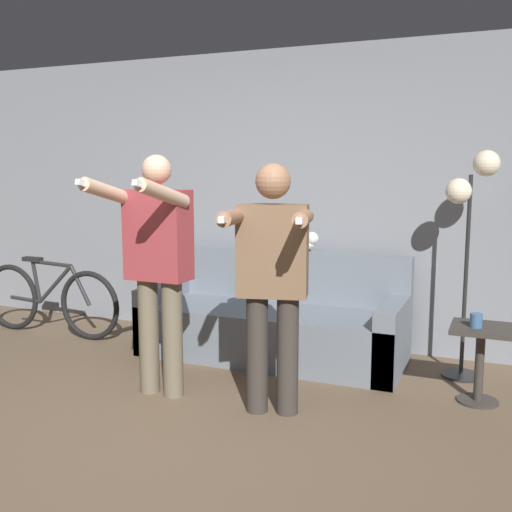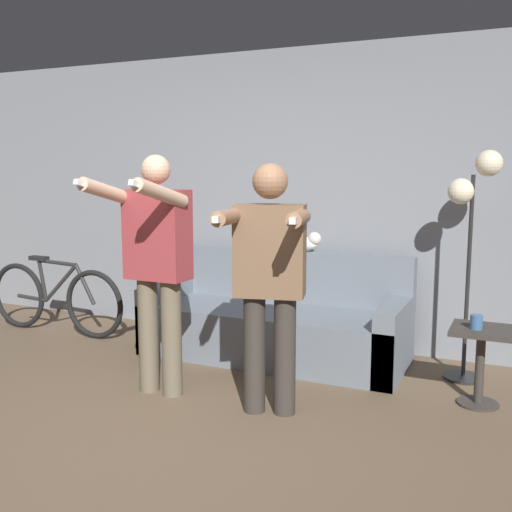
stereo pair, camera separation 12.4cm
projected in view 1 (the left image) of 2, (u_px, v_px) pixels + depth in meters
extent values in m
plane|color=brown|center=(124.00, 458.00, 3.26)|extent=(16.00, 16.00, 0.00)
cube|color=gray|center=(285.00, 198.00, 5.38)|extent=(10.00, 0.05, 2.60)
cube|color=slate|center=(271.00, 333.00, 4.97)|extent=(2.17, 0.83, 0.42)
cube|color=slate|center=(286.00, 275.00, 5.23)|extent=(2.17, 0.14, 0.44)
cube|color=slate|center=(167.00, 313.00, 5.35)|extent=(0.16, 0.83, 0.56)
cube|color=slate|center=(393.00, 338.00, 4.58)|extent=(0.16, 0.83, 0.56)
cylinder|color=#6B604C|center=(149.00, 335.00, 4.18)|extent=(0.14, 0.14, 0.81)
cylinder|color=#6B604C|center=(173.00, 339.00, 4.11)|extent=(0.14, 0.14, 0.81)
cube|color=#9E383D|center=(158.00, 235.00, 4.04)|extent=(0.44, 0.23, 0.61)
sphere|color=#D8AD8C|center=(157.00, 170.00, 3.98)|extent=(0.20, 0.20, 0.20)
cylinder|color=#D8AD8C|center=(109.00, 192.00, 3.86)|extent=(0.10, 0.51, 0.21)
cube|color=white|center=(84.00, 184.00, 3.63)|extent=(0.04, 0.13, 0.06)
cylinder|color=#D8AD8C|center=(163.00, 194.00, 3.70)|extent=(0.10, 0.51, 0.21)
cube|color=white|center=(140.00, 185.00, 3.47)|extent=(0.04, 0.13, 0.06)
cylinder|color=#38332D|center=(257.00, 354.00, 3.84)|extent=(0.14, 0.14, 0.77)
cylinder|color=#38332D|center=(288.00, 355.00, 3.81)|extent=(0.14, 0.14, 0.77)
cube|color=brown|center=(273.00, 251.00, 3.73)|extent=(0.48, 0.32, 0.58)
sphere|color=#9E7051|center=(273.00, 181.00, 3.67)|extent=(0.22, 0.22, 0.22)
cylinder|color=#9E7051|center=(232.00, 217.00, 3.49)|extent=(0.21, 0.51, 0.11)
cube|color=white|center=(223.00, 219.00, 3.24)|extent=(0.06, 0.13, 0.04)
cylinder|color=#9E7051|center=(303.00, 218.00, 3.42)|extent=(0.21, 0.51, 0.11)
cube|color=white|center=(300.00, 220.00, 3.18)|extent=(0.06, 0.13, 0.04)
ellipsoid|color=silver|center=(297.00, 243.00, 5.15)|extent=(0.32, 0.15, 0.13)
sphere|color=silver|center=(312.00, 239.00, 5.09)|extent=(0.11, 0.11, 0.11)
ellipsoid|color=silver|center=(279.00, 247.00, 5.24)|extent=(0.18, 0.04, 0.04)
cone|color=silver|center=(309.00, 234.00, 5.07)|extent=(0.03, 0.03, 0.03)
cone|color=silver|center=(311.00, 233.00, 5.11)|extent=(0.03, 0.03, 0.03)
cylinder|color=black|center=(461.00, 375.00, 4.54)|extent=(0.30, 0.30, 0.02)
cylinder|color=black|center=(466.00, 278.00, 4.43)|extent=(0.03, 0.03, 1.52)
sphere|color=#F4E5C1|center=(487.00, 163.00, 4.27)|extent=(0.19, 0.19, 0.19)
sphere|color=#F4E5C1|center=(459.00, 191.00, 4.37)|extent=(0.19, 0.19, 0.19)
cylinder|color=#38332D|center=(477.00, 401.00, 4.04)|extent=(0.27, 0.27, 0.02)
cylinder|color=#38332D|center=(479.00, 367.00, 4.01)|extent=(0.06, 0.06, 0.50)
cube|color=#38332D|center=(481.00, 329.00, 3.97)|extent=(0.39, 0.39, 0.03)
cylinder|color=#3D6693|center=(476.00, 320.00, 3.94)|extent=(0.08, 0.08, 0.09)
torus|color=black|center=(90.00, 305.00, 5.47)|extent=(0.64, 0.05, 0.64)
torus|color=black|center=(12.00, 297.00, 5.83)|extent=(0.64, 0.05, 0.64)
cylinder|color=#282828|center=(55.00, 284.00, 5.59)|extent=(0.41, 0.04, 0.40)
cylinder|color=#282828|center=(36.00, 282.00, 5.68)|extent=(0.10, 0.04, 0.39)
cylinder|color=#282828|center=(51.00, 264.00, 5.58)|extent=(0.45, 0.04, 0.05)
cylinder|color=#282828|center=(26.00, 299.00, 5.76)|extent=(0.36, 0.04, 0.05)
cylinder|color=#282828|center=(80.00, 286.00, 5.48)|extent=(0.22, 0.04, 0.37)
cube|color=black|center=(33.00, 259.00, 5.66)|extent=(0.20, 0.07, 0.04)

